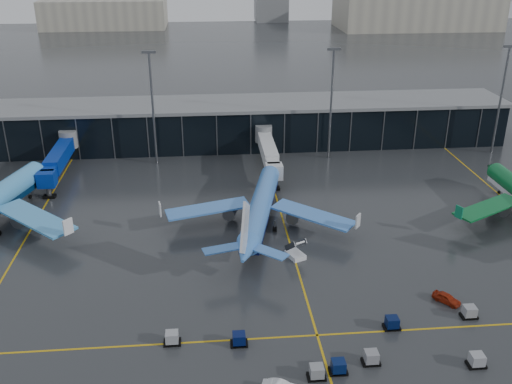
{
  "coord_description": "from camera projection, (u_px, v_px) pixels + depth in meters",
  "views": [
    {
      "loc": [
        -3.3,
        -74.09,
        46.88
      ],
      "look_at": [
        5.0,
        18.0,
        6.0
      ],
      "focal_mm": 40.0,
      "sensor_mm": 36.0,
      "label": 1
    }
  ],
  "objects": [
    {
      "name": "ground",
      "position": [
        234.0,
        277.0,
        86.72
      ],
      "size": [
        600.0,
        600.0,
        0.0
      ],
      "primitive_type": "plane",
      "color": "#282B2D",
      "rests_on": "ground"
    },
    {
      "name": "terminal_pier",
      "position": [
        220.0,
        123.0,
        141.0
      ],
      "size": [
        142.0,
        17.0,
        10.7
      ],
      "color": "black",
      "rests_on": "ground"
    },
    {
      "name": "jet_bridges",
      "position": [
        58.0,
        158.0,
        121.16
      ],
      "size": [
        94.0,
        27.5,
        7.2
      ],
      "color": "#595B60",
      "rests_on": "ground"
    },
    {
      "name": "flood_masts",
      "position": [
        243.0,
        102.0,
        127.09
      ],
      "size": [
        203.0,
        0.5,
        25.5
      ],
      "color": "#595B60",
      "rests_on": "ground"
    },
    {
      "name": "distant_hangars",
      "position": [
        294.0,
        12.0,
        333.28
      ],
      "size": [
        260.0,
        71.0,
        22.0
      ],
      "color": "#B2AD99",
      "rests_on": "ground"
    },
    {
      "name": "taxi_lines",
      "position": [
        289.0,
        240.0,
        97.2
      ],
      "size": [
        220.0,
        120.0,
        0.02
      ],
      "color": "gold",
      "rests_on": "ground"
    },
    {
      "name": "airliner_klm_near",
      "position": [
        261.0,
        194.0,
        99.91
      ],
      "size": [
        43.28,
        46.95,
        12.32
      ],
      "primitive_type": null,
      "rotation": [
        0.0,
        0.0,
        -0.23
      ],
      "color": "#4280DA",
      "rests_on": "ground"
    },
    {
      "name": "baggage_carts",
      "position": [
        348.0,
        346.0,
        70.81
      ],
      "size": [
        42.09,
        11.25,
        1.7
      ],
      "color": "black",
      "rests_on": "ground"
    },
    {
      "name": "mobile_airstair",
      "position": [
        295.0,
        253.0,
        91.78
      ],
      "size": [
        3.32,
        3.82,
        3.45
      ],
      "rotation": [
        0.0,
        0.0,
        0.42
      ],
      "color": "white",
      "rests_on": "ground"
    },
    {
      "name": "service_van_red",
      "position": [
        447.0,
        298.0,
        80.33
      ],
      "size": [
        3.78,
        4.16,
        1.37
      ],
      "primitive_type": "imported",
      "rotation": [
        0.0,
        0.0,
        0.67
      ],
      "color": "maroon",
      "rests_on": "ground"
    }
  ]
}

